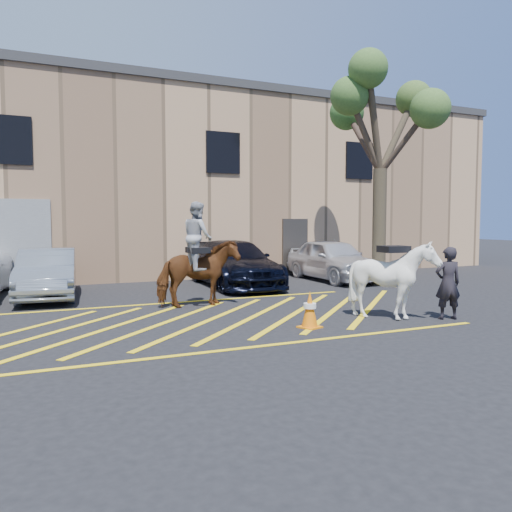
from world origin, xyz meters
name	(u,v)px	position (x,y,z in m)	size (l,w,h in m)	color
ground	(206,317)	(0.00, 0.00, 0.00)	(90.00, 90.00, 0.00)	black
car_silver_sedan	(47,273)	(-3.08, 4.42, 0.68)	(1.44, 4.12, 1.36)	#8E959B
car_blue_suv	(234,264)	(2.54, 4.71, 0.73)	(2.05, 5.04, 1.46)	black
car_white_suv	(333,259)	(6.29, 4.70, 0.75)	(1.76, 4.39, 1.49)	silver
handler	(448,283)	(4.67, -2.31, 0.78)	(0.57, 0.37, 1.56)	black
warehouse	(117,185)	(-0.01, 11.99, 3.65)	(32.42, 10.20, 7.30)	tan
hatching_zone	(210,320)	(0.00, -0.30, 0.01)	(12.60, 5.12, 0.01)	yellow
mounted_bay	(198,265)	(0.25, 1.37, 1.04)	(1.99, 0.97, 2.58)	#5C3215
saddled_white	(393,280)	(3.61, -1.82, 0.85)	(1.50, 1.65, 1.70)	white
traffic_cone	(310,309)	(1.54, -1.85, 0.37)	(0.48, 0.48, 0.73)	orange
tree	(381,109)	(6.91, 2.93, 5.69)	(3.99, 4.37, 7.31)	#4A3F2D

